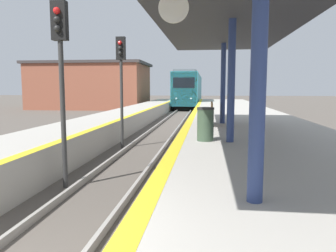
# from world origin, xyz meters

# --- Properties ---
(train) EXTENTS (2.78, 22.43, 4.37)m
(train) POSITION_xyz_m (0.00, 41.80, 2.22)
(train) COLOR black
(train) RESTS_ON ground
(signal_near) EXTENTS (0.36, 0.31, 4.47)m
(signal_near) POSITION_xyz_m (-1.04, 4.62, 3.13)
(signal_near) COLOR #2D2D2D
(signal_near) RESTS_ON ground
(signal_mid) EXTENTS (0.36, 0.31, 4.47)m
(signal_mid) POSITION_xyz_m (-1.03, 10.07, 3.13)
(signal_mid) COLOR #2D2D2D
(signal_mid) RESTS_ON ground
(station_canopy) EXTENTS (4.22, 14.30, 3.48)m
(station_canopy) POSITION_xyz_m (3.06, 6.11, 4.31)
(station_canopy) COLOR navy
(station_canopy) RESTS_ON platform_right
(trash_bin) EXTENTS (0.48, 0.48, 0.93)m
(trash_bin) POSITION_xyz_m (2.38, 6.23, 1.46)
(trash_bin) COLOR #384C38
(trash_bin) RESTS_ON platform_right
(bench) EXTENTS (0.44, 1.65, 0.92)m
(bench) POSITION_xyz_m (2.48, 10.08, 1.47)
(bench) COLOR brown
(bench) RESTS_ON platform_right
(station_building) EXTENTS (13.52, 8.37, 5.40)m
(station_building) POSITION_xyz_m (-11.41, 35.07, 2.71)
(station_building) COLOR brown
(station_building) RESTS_ON ground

